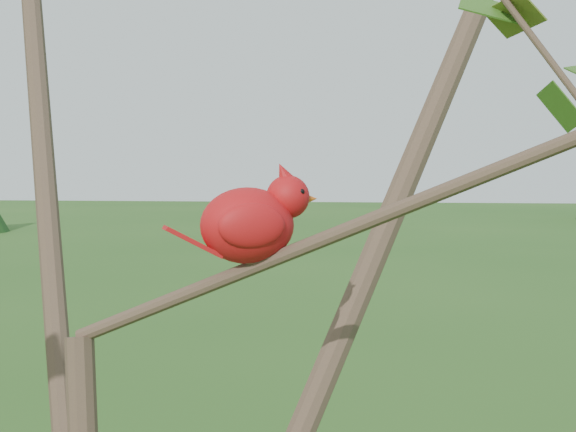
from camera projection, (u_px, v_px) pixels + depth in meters
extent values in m
ellipsoid|color=red|center=(247.00, 225.00, 1.03)|extent=(0.14, 0.12, 0.09)
sphere|color=red|center=(288.00, 197.00, 1.04)|extent=(0.07, 0.07, 0.05)
cone|color=red|center=(284.00, 175.00, 1.04)|extent=(0.05, 0.04, 0.04)
cone|color=#D85914|center=(308.00, 199.00, 1.05)|extent=(0.03, 0.03, 0.02)
ellipsoid|color=black|center=(302.00, 200.00, 1.04)|extent=(0.02, 0.03, 0.02)
cube|color=red|center=(193.00, 242.00, 1.01)|extent=(0.07, 0.05, 0.04)
ellipsoid|color=red|center=(236.00, 221.00, 1.06)|extent=(0.08, 0.05, 0.05)
ellipsoid|color=red|center=(252.00, 226.00, 0.99)|extent=(0.08, 0.05, 0.05)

